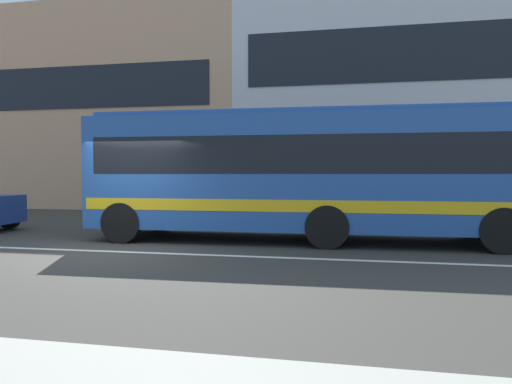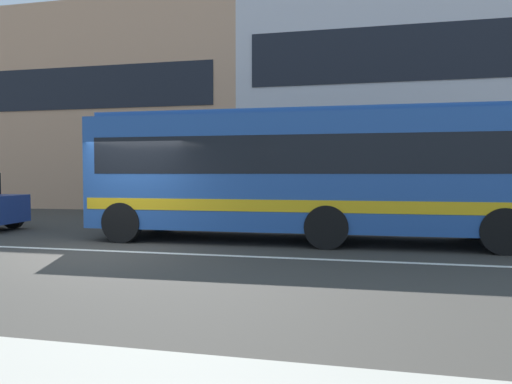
% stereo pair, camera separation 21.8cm
% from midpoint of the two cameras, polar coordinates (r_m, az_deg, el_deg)
% --- Properties ---
extents(ground_plane, '(160.00, 160.00, 0.00)m').
position_cam_midpoint_polar(ground_plane, '(11.02, -16.64, -6.83)').
color(ground_plane, '#383530').
extents(lane_centre_line, '(60.00, 0.16, 0.01)m').
position_cam_midpoint_polar(lane_centre_line, '(11.02, -16.64, -6.81)').
color(lane_centre_line, silver).
rests_on(lane_centre_line, ground_plane).
extents(apartment_block_left, '(25.42, 11.71, 9.82)m').
position_cam_midpoint_polar(apartment_block_left, '(31.64, -22.32, 7.92)').
color(apartment_block_left, tan).
rests_on(apartment_block_left, ground_plane).
extents(apartment_block_right, '(18.23, 11.71, 11.25)m').
position_cam_midpoint_polar(apartment_block_right, '(26.42, 21.22, 10.64)').
color(apartment_block_right, silver).
rests_on(apartment_block_right, ground_plane).
extents(transit_bus, '(10.79, 2.86, 3.25)m').
position_cam_midpoint_polar(transit_bus, '(12.08, 6.21, 2.58)').
color(transit_bus, '#244E97').
rests_on(transit_bus, ground_plane).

